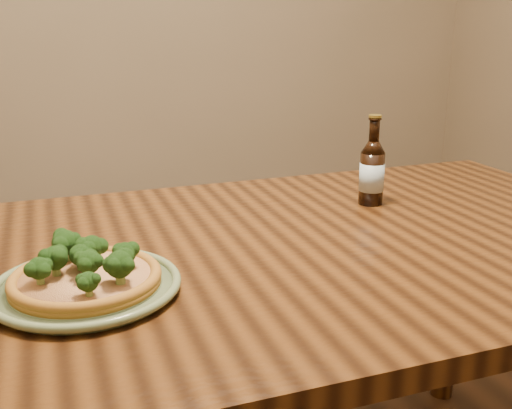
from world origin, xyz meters
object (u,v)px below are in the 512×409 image
object	(u,v)px
pizza	(85,274)
beer_bottle	(372,172)
table	(276,287)
plate	(87,286)

from	to	relation	value
pizza	beer_bottle	world-z (taller)	beer_bottle
table	pizza	distance (m)	0.39
plate	pizza	world-z (taller)	pizza
plate	beer_bottle	distance (m)	0.70
plate	pizza	xyz separation A→B (m)	(0.00, 0.00, 0.02)
plate	beer_bottle	world-z (taller)	beer_bottle
pizza	plate	bearing A→B (deg)	-94.69
table	beer_bottle	size ratio (longest dim) A/B	7.87
table	beer_bottle	xyz separation A→B (m)	(0.29, 0.16, 0.17)
pizza	beer_bottle	xyz separation A→B (m)	(0.65, 0.26, 0.05)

